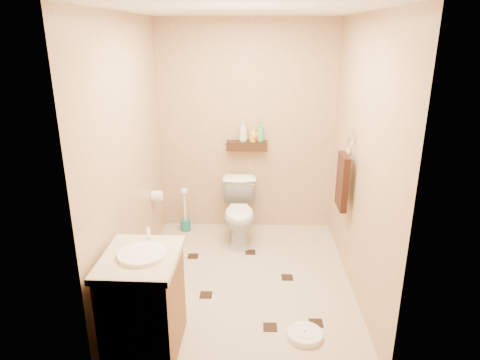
{
  "coord_description": "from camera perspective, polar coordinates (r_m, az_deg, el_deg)",
  "views": [
    {
      "loc": [
        0.08,
        -3.54,
        2.24
      ],
      "look_at": [
        -0.05,
        0.25,
        0.92
      ],
      "focal_mm": 32.0,
      "sensor_mm": 36.0,
      "label": 1
    }
  ],
  "objects": [
    {
      "name": "bottle_d",
      "position": [
        4.83,
        2.73,
        6.45
      ],
      "size": [
        0.11,
        0.11,
        0.23
      ],
      "primitive_type": "imported",
      "rotation": [
        0.0,
        0.0,
        5.04
      ],
      "color": "#3AAF59",
      "rests_on": "wall_shelf"
    },
    {
      "name": "wall_back",
      "position": [
        4.9,
        0.94,
        6.87
      ],
      "size": [
        2.0,
        0.04,
        2.4
      ],
      "primitive_type": "cube",
      "color": "tan",
      "rests_on": "ground"
    },
    {
      "name": "toilet_paper",
      "position": [
        4.61,
        -11.0,
        -2.06
      ],
      "size": [
        0.12,
        0.11,
        0.12
      ],
      "color": "white",
      "rests_on": "wall_left"
    },
    {
      "name": "towel_ring",
      "position": [
        4.09,
        13.56,
        0.12
      ],
      "size": [
        0.12,
        0.3,
        0.76
      ],
      "color": "silver",
      "rests_on": "wall_right"
    },
    {
      "name": "vanity",
      "position": [
        3.27,
        -12.71,
        -15.61
      ],
      "size": [
        0.54,
        0.65,
        0.9
      ],
      "rotation": [
        0.0,
        0.0,
        -0.02
      ],
      "color": "brown",
      "rests_on": "ground"
    },
    {
      "name": "ground",
      "position": [
        4.19,
        0.53,
        -13.19
      ],
      "size": [
        2.5,
        2.5,
        0.0
      ],
      "primitive_type": "plane",
      "color": "tan",
      "rests_on": "ground"
    },
    {
      "name": "bottle_b",
      "position": [
        4.83,
        1.87,
        6.08
      ],
      "size": [
        0.1,
        0.1,
        0.16
      ],
      "primitive_type": "imported",
      "rotation": [
        0.0,
        0.0,
        0.5
      ],
      "color": "yellow",
      "rests_on": "wall_shelf"
    },
    {
      "name": "wall_shelf",
      "position": [
        4.87,
        0.91,
        4.6
      ],
      "size": [
        0.46,
        0.14,
        0.1
      ],
      "primitive_type": "cube",
      "color": "#381E0F",
      "rests_on": "wall_back"
    },
    {
      "name": "wall_left",
      "position": [
        3.84,
        -14.5,
        2.81
      ],
      "size": [
        0.04,
        2.5,
        2.4
      ],
      "primitive_type": "cube",
      "color": "tan",
      "rests_on": "ground"
    },
    {
      "name": "bottle_a",
      "position": [
        4.83,
        0.43,
        6.55
      ],
      "size": [
        0.12,
        0.12,
        0.24
      ],
      "primitive_type": "imported",
      "rotation": [
        0.0,
        0.0,
        5.14
      ],
      "color": "silver",
      "rests_on": "wall_shelf"
    },
    {
      "name": "toilet_brush",
      "position": [
        5.11,
        -7.33,
        -4.71
      ],
      "size": [
        0.12,
        0.12,
        0.54
      ],
      "color": "#1A6969",
      "rests_on": "ground"
    },
    {
      "name": "bathroom_scale",
      "position": [
        3.55,
        8.62,
        -19.7
      ],
      "size": [
        0.28,
        0.28,
        0.06
      ],
      "rotation": [
        0.0,
        0.0,
        0.03
      ],
      "color": "white",
      "rests_on": "ground"
    },
    {
      "name": "toilet",
      "position": [
        4.77,
        -0.04,
        -4.35
      ],
      "size": [
        0.41,
        0.69,
        0.68
      ],
      "primitive_type": "imported",
      "rotation": [
        0.0,
        0.0,
        0.05
      ],
      "color": "white",
      "rests_on": "ground"
    },
    {
      "name": "wall_right",
      "position": [
        3.8,
        15.85,
        2.51
      ],
      "size": [
        0.04,
        2.5,
        2.4
      ],
      "primitive_type": "cube",
      "color": "tan",
      "rests_on": "ground"
    },
    {
      "name": "floor_accents",
      "position": [
        4.11,
        1.49,
        -13.83
      ],
      "size": [
        1.26,
        1.34,
        0.01
      ],
      "color": "black",
      "rests_on": "ground"
    },
    {
      "name": "bottle_c",
      "position": [
        4.84,
        2.04,
        5.9
      ],
      "size": [
        0.11,
        0.11,
        0.13
      ],
      "primitive_type": "imported",
      "rotation": [
        0.0,
        0.0,
        4.63
      ],
      "color": "#B93015",
      "rests_on": "wall_shelf"
    },
    {
      "name": "wall_front",
      "position": [
        2.52,
        -0.09,
        -5.28
      ],
      "size": [
        2.0,
        0.04,
        2.4
      ],
      "primitive_type": "cube",
      "color": "tan",
      "rests_on": "ground"
    },
    {
      "name": "ceiling",
      "position": [
        3.54,
        0.66,
        21.71
      ],
      "size": [
        2.0,
        2.5,
        0.02
      ],
      "primitive_type": "cube",
      "color": "white",
      "rests_on": "wall_back"
    }
  ]
}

